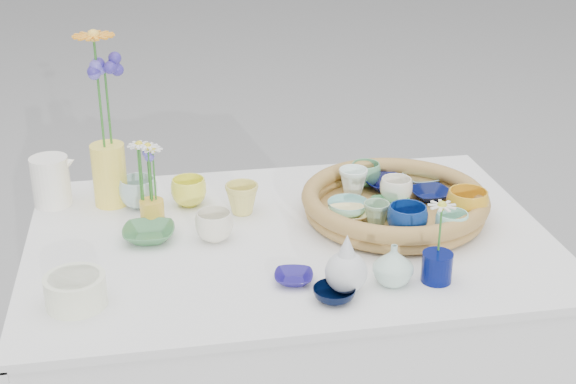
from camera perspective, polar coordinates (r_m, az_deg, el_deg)
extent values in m
imported|color=#050842|center=(2.18, 6.93, 0.58)|extent=(0.13, 0.13, 0.03)
imported|color=#050D44|center=(2.13, 10.09, -0.16)|extent=(0.11, 0.11, 0.03)
imported|color=gold|center=(2.02, 12.61, -0.98)|extent=(0.12, 0.12, 0.08)
imported|color=#358044|center=(2.04, 7.32, -1.11)|extent=(0.13, 0.13, 0.03)
imported|color=#8AB48B|center=(1.96, 6.30, -1.57)|extent=(0.08, 0.08, 0.06)
imported|color=#8DD6D1|center=(2.02, 4.29, -1.12)|extent=(0.12, 0.12, 0.03)
imported|color=white|center=(2.13, 4.65, 0.75)|extent=(0.09, 0.09, 0.07)
imported|color=white|center=(2.09, 7.69, 0.12)|extent=(0.10, 0.10, 0.07)
imported|color=#93C3D7|center=(2.23, 9.52, 0.95)|extent=(0.12, 0.12, 0.03)
imported|color=navy|center=(1.92, 8.47, -2.04)|extent=(0.10, 0.10, 0.08)
imported|color=#F2D586|center=(1.99, 4.26, -1.64)|extent=(0.11, 0.11, 0.02)
imported|color=#93E4CD|center=(1.93, 11.57, -2.30)|extent=(0.09, 0.09, 0.06)
imported|color=#5DA775|center=(2.19, 5.54, 1.28)|extent=(0.10, 0.10, 0.06)
imported|color=#F3F044|center=(2.12, -7.07, 0.02)|extent=(0.11, 0.11, 0.07)
imported|color=#DFD267|center=(2.06, -3.29, -0.48)|extent=(0.10, 0.10, 0.08)
imported|color=#3D7747|center=(1.96, -9.87, -2.94)|extent=(0.14, 0.14, 0.03)
imported|color=silver|center=(1.93, -5.27, -2.42)|extent=(0.11, 0.11, 0.07)
imported|color=navy|center=(1.75, 0.41, -6.12)|extent=(0.10, 0.10, 0.02)
imported|color=#A7C7C5|center=(2.13, -10.60, -0.03)|extent=(0.13, 0.13, 0.08)
imported|color=black|center=(1.69, 3.31, -7.25)|extent=(0.09, 0.09, 0.03)
imported|color=#AFD2C1|center=(1.75, 7.49, -5.14)|extent=(0.10, 0.10, 0.09)
cylinder|color=#020A4C|center=(1.78, 10.54, -5.28)|extent=(0.08, 0.08, 0.07)
cylinder|color=#FFE24D|center=(2.14, -12.58, 1.21)|extent=(0.09, 0.09, 0.17)
cylinder|color=gold|center=(2.02, -9.63, -1.44)|extent=(0.08, 0.08, 0.06)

